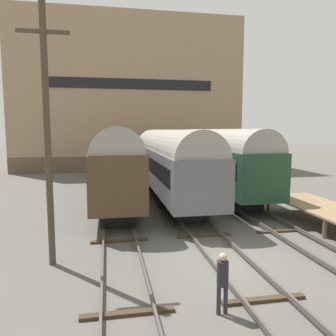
{
  "coord_description": "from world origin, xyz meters",
  "views": [
    {
      "loc": [
        -4.46,
        -11.51,
        5.05
      ],
      "look_at": [
        0.0,
        12.56,
        2.2
      ],
      "focal_mm": 35.0,
      "sensor_mm": 36.0,
      "label": 1
    }
  ],
  "objects_px": {
    "utility_pole": "(47,132)",
    "train_car_green": "(214,156)",
    "train_car_grey": "(168,159)",
    "person_worker": "(223,278)",
    "train_car_brown": "(114,160)"
  },
  "relations": [
    {
      "from": "utility_pole",
      "to": "train_car_green",
      "type": "bearing_deg",
      "value": 50.19
    },
    {
      "from": "train_car_green",
      "to": "person_worker",
      "type": "bearing_deg",
      "value": -107.69
    },
    {
      "from": "train_car_grey",
      "to": "train_car_brown",
      "type": "height_order",
      "value": "train_car_brown"
    },
    {
      "from": "utility_pole",
      "to": "train_car_brown",
      "type": "bearing_deg",
      "value": 76.3
    },
    {
      "from": "train_car_brown",
      "to": "person_worker",
      "type": "bearing_deg",
      "value": -80.29
    },
    {
      "from": "train_car_grey",
      "to": "train_car_brown",
      "type": "distance_m",
      "value": 4.11
    },
    {
      "from": "train_car_grey",
      "to": "train_car_brown",
      "type": "xyz_separation_m",
      "value": [
        -4.01,
        -0.89,
        0.11
      ]
    },
    {
      "from": "train_car_grey",
      "to": "utility_pole",
      "type": "bearing_deg",
      "value": -119.84
    },
    {
      "from": "train_car_brown",
      "to": "train_car_green",
      "type": "relative_size",
      "value": 0.91
    },
    {
      "from": "train_car_brown",
      "to": "utility_pole",
      "type": "height_order",
      "value": "utility_pole"
    },
    {
      "from": "train_car_brown",
      "to": "train_car_grey",
      "type": "bearing_deg",
      "value": 12.57
    },
    {
      "from": "train_car_grey",
      "to": "person_worker",
      "type": "relative_size",
      "value": 10.76
    },
    {
      "from": "train_car_grey",
      "to": "person_worker",
      "type": "bearing_deg",
      "value": -95.2
    },
    {
      "from": "train_car_brown",
      "to": "train_car_green",
      "type": "distance_m",
      "value": 8.29
    },
    {
      "from": "train_car_grey",
      "to": "person_worker",
      "type": "height_order",
      "value": "train_car_grey"
    }
  ]
}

